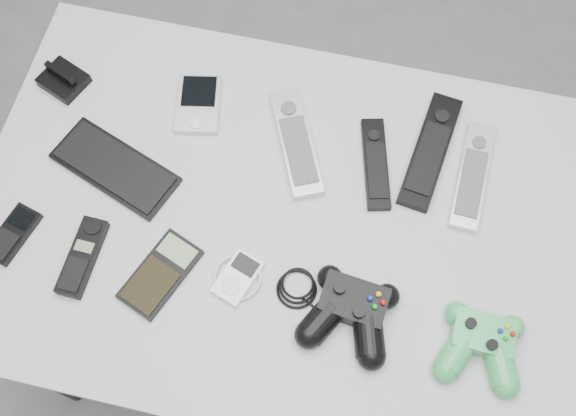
% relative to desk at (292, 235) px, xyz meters
% --- Properties ---
extents(floor, '(3.50, 3.50, 0.00)m').
position_rel_desk_xyz_m(floor, '(0.01, -0.02, -0.72)').
color(floor, slate).
rests_on(floor, ground).
extents(desk, '(1.17, 0.75, 0.79)m').
position_rel_desk_xyz_m(desk, '(0.00, 0.00, 0.00)').
color(desk, '#A7A6A9').
rests_on(desk, floor).
extents(pda_keyboard, '(0.26, 0.18, 0.01)m').
position_rel_desk_xyz_m(pda_keyboard, '(-0.35, 0.03, 0.08)').
color(pda_keyboard, black).
rests_on(pda_keyboard, desk).
extents(dock_bracket, '(0.10, 0.10, 0.04)m').
position_rel_desk_xyz_m(dock_bracket, '(-0.50, 0.19, 0.09)').
color(dock_bracket, black).
rests_on(dock_bracket, desk).
extents(pda, '(0.10, 0.14, 0.02)m').
position_rel_desk_xyz_m(pda, '(-0.23, 0.20, 0.08)').
color(pda, '#BABBC2').
rests_on(pda, desk).
extents(remote_silver_a, '(0.15, 0.23, 0.03)m').
position_rel_desk_xyz_m(remote_silver_a, '(-0.03, 0.16, 0.08)').
color(remote_silver_a, '#BABBC2').
rests_on(remote_silver_a, desk).
extents(remote_black_a, '(0.09, 0.19, 0.02)m').
position_rel_desk_xyz_m(remote_black_a, '(0.13, 0.14, 0.08)').
color(remote_black_a, black).
rests_on(remote_black_a, desk).
extents(remote_black_b, '(0.09, 0.25, 0.02)m').
position_rel_desk_xyz_m(remote_black_b, '(0.22, 0.19, 0.08)').
color(remote_black_b, black).
rests_on(remote_black_b, desk).
extents(remote_silver_b, '(0.06, 0.22, 0.02)m').
position_rel_desk_xyz_m(remote_silver_b, '(0.31, 0.16, 0.08)').
color(remote_silver_b, silver).
rests_on(remote_silver_b, desk).
extents(mobile_phone, '(0.08, 0.12, 0.02)m').
position_rel_desk_xyz_m(mobile_phone, '(-0.48, -0.14, 0.08)').
color(mobile_phone, black).
rests_on(mobile_phone, desk).
extents(cordless_handset, '(0.05, 0.15, 0.02)m').
position_rel_desk_xyz_m(cordless_handset, '(-0.34, -0.15, 0.08)').
color(cordless_handset, black).
rests_on(cordless_handset, desk).
extents(calculator, '(0.13, 0.17, 0.02)m').
position_rel_desk_xyz_m(calculator, '(-0.20, -0.15, 0.08)').
color(calculator, black).
rests_on(calculator, desk).
extents(mp3_player, '(0.11, 0.11, 0.02)m').
position_rel_desk_xyz_m(mp3_player, '(-0.07, -0.13, 0.08)').
color(mp3_player, white).
rests_on(mp3_player, desk).
extents(controller_black, '(0.28, 0.19, 0.05)m').
position_rel_desk_xyz_m(controller_black, '(0.13, -0.15, 0.09)').
color(controller_black, black).
rests_on(controller_black, desk).
extents(controller_green, '(0.15, 0.16, 0.05)m').
position_rel_desk_xyz_m(controller_green, '(0.35, -0.15, 0.09)').
color(controller_green, '#258A40').
rests_on(controller_green, desk).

